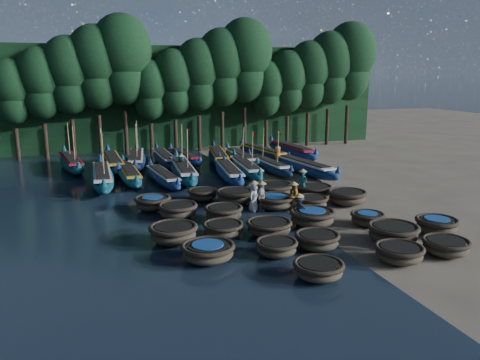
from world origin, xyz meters
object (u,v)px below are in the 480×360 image
object	(u,v)px
coracle_24	(314,190)
long_boat_6	(246,168)
coracle_9	(437,225)
coracle_17	(275,201)
long_boat_10	(113,162)
long_boat_8	(304,167)
coracle_23	(273,189)
long_boat_13	(184,157)
long_boat_15	(241,158)
long_boat_16	(263,153)
fisherman_0	(254,196)
coracle_19	(347,197)
long_boat_4	(183,171)
long_boat_7	(268,165)
coracle_20	(153,203)
coracle_10	(173,233)
coracle_22	(235,196)
coracle_4	(446,246)
fisherman_3	(299,209)
fisherman_5	(181,166)
coracle_14	(367,218)
coracle_16	(224,213)
long_boat_5	(229,172)
coracle_6	(277,247)
long_boat_3	(163,177)
fisherman_6	(278,157)
coracle_5	(208,251)
coracle_13	(312,217)
coracle_21	(203,194)
long_boat_1	(102,177)
coracle_18	(312,202)
coracle_11	(223,229)
coracle_3	(399,253)
long_boat_17	(291,150)
coracle_2	(318,269)
fisherman_4	(262,196)
coracle_8	(393,232)
coracle_15	(178,210)
long_boat_2	(129,174)
fisherman_1	(303,183)
coracle_12	(269,227)
long_boat_12	(165,159)
fisherman_2	(293,196)

from	to	relation	value
coracle_24	long_boat_6	bearing A→B (deg)	105.33
coracle_9	coracle_17	distance (m)	8.49
long_boat_10	long_boat_8	bearing A→B (deg)	-27.30
coracle_23	long_boat_13	size ratio (longest dim) A/B	0.36
long_boat_15	long_boat_16	xyz separation A→B (m)	(2.56, 1.55, 0.03)
fisherman_0	coracle_23	bearing A→B (deg)	9.13
long_boat_10	coracle_19	bearing A→B (deg)	-52.04
long_boat_4	long_boat_16	xyz separation A→B (m)	(8.19, 5.48, -0.04)
coracle_23	long_boat_7	xyz separation A→B (m)	(2.39, 6.95, 0.05)
coracle_20	coracle_10	bearing A→B (deg)	-88.06
coracle_22	coracle_23	distance (m)	2.87
coracle_4	fisherman_3	world-z (taller)	fisherman_3
coracle_22	fisherman_5	xyz separation A→B (m)	(-1.56, 8.01, 0.36)
coracle_14	coracle_16	bearing A→B (deg)	156.41
long_boat_16	fisherman_5	world-z (taller)	fisherman_5
coracle_10	long_boat_8	bearing A→B (deg)	43.69
long_boat_6	long_boat_7	distance (m)	2.07
fisherman_3	long_boat_5	bearing A→B (deg)	136.67
coracle_6	long_boat_3	xyz separation A→B (m)	(-2.48, 14.37, 0.11)
long_boat_3	fisherman_6	distance (m)	10.04
long_boat_4	long_boat_13	bearing A→B (deg)	81.87
long_boat_7	long_boat_8	size ratio (longest dim) A/B	0.92
coracle_5	coracle_13	xyz separation A→B (m)	(6.02, 2.68, 0.06)
coracle_21	long_boat_5	xyz separation A→B (m)	(3.10, 4.95, 0.14)
coracle_24	long_boat_1	distance (m)	14.18
coracle_18	coracle_6	bearing A→B (deg)	-127.95
long_boat_6	fisherman_3	xyz separation A→B (m)	(-1.20, -11.83, 0.27)
coracle_11	long_boat_4	bearing A→B (deg)	87.19
coracle_18	long_boat_5	xyz separation A→B (m)	(-2.35, 8.43, 0.16)
coracle_3	long_boat_17	size ratio (longest dim) A/B	0.22
coracle_2	coracle_9	bearing A→B (deg)	19.35
coracle_6	coracle_20	world-z (taller)	coracle_20
fisherman_4	coracle_14	bearing A→B (deg)	-96.08
coracle_8	fisherman_5	size ratio (longest dim) A/B	1.50
coracle_14	coracle_15	size ratio (longest dim) A/B	0.87
long_boat_13	fisherman_0	size ratio (longest dim) A/B	3.89
fisherman_5	coracle_8	bearing A→B (deg)	127.69
coracle_6	long_boat_7	xyz separation A→B (m)	(5.83, 15.83, 0.14)
coracle_4	long_boat_2	distance (m)	21.29
long_boat_3	fisherman_1	size ratio (longest dim) A/B	3.81
coracle_10	coracle_12	distance (m)	4.46
long_boat_12	fisherman_2	xyz separation A→B (m)	(4.66, -15.27, 0.30)
long_boat_2	long_boat_3	distance (m)	2.61
coracle_5	long_boat_10	size ratio (longest dim) A/B	0.27
coracle_13	long_boat_6	xyz separation A→B (m)	(0.66, 12.27, 0.07)
coracle_4	coracle_18	size ratio (longest dim) A/B	1.15
coracle_17	long_boat_8	distance (m)	9.48
coracle_22	coracle_13	bearing A→B (deg)	-63.72
coracle_16	long_boat_3	distance (m)	9.32
coracle_12	coracle_21	bearing A→B (deg)	102.34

